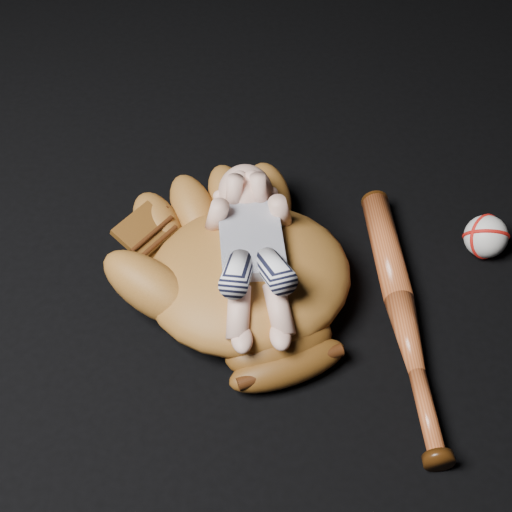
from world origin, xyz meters
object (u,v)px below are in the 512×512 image
Objects in this scene: baseball_glove at (248,269)px; baseball at (486,236)px; newborn_baby at (253,251)px; baseball_bat at (403,314)px.

baseball_glove reaches higher than baseball.
baseball is at bearing 10.79° from newborn_baby.
newborn_baby is at bearing -68.02° from baseball_glove.
newborn_baby is (0.01, -0.01, 0.05)m from baseball_glove.
newborn_baby is at bearing 167.35° from baseball_bat.
baseball_bat is at bearing -33.44° from baseball_glove.
baseball_glove is at bearing 165.93° from baseball_bat.
newborn_baby reaches higher than baseball_glove.
baseball_bat is at bearing -15.62° from newborn_baby.
baseball_bat is 0.23m from baseball.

